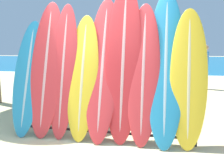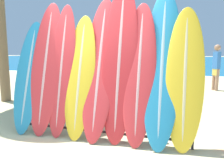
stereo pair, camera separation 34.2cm
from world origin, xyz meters
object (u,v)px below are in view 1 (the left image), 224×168
object	(u,v)px
surfboard_slot_1	(46,68)
surfboard_slot_6	(143,73)
surfboard_slot_7	(166,66)
surfboard_slot_4	(103,67)
surfboard_slot_8	(189,78)
surfboard_slot_0	(28,77)
surfboard_rack	(102,113)
person_mid_beach	(204,65)
surfboard_slot_5	(123,61)
person_near_water	(117,68)
surfboard_slot_2	(63,70)
surfboard_slot_3	(83,76)

from	to	relation	value
surfboard_slot_1	surfboard_slot_6	bearing A→B (deg)	-0.36
surfboard_slot_7	surfboard_slot_4	bearing A→B (deg)	-179.57
surfboard_slot_6	surfboard_slot_8	size ratio (longest dim) A/B	1.06
surfboard_slot_0	surfboard_slot_4	size ratio (longest dim) A/B	0.85
surfboard_rack	surfboard_slot_1	size ratio (longest dim) A/B	1.29
surfboard_rack	person_mid_beach	size ratio (longest dim) A/B	1.76
surfboard_slot_5	surfboard_rack	bearing A→B (deg)	-163.99
surfboard_slot_1	surfboard_slot_4	distance (m)	1.00
surfboard_slot_1	person_near_water	world-z (taller)	surfboard_slot_1
person_near_water	surfboard_slot_8	bearing A→B (deg)	-44.44
surfboard_slot_6	surfboard_slot_4	bearing A→B (deg)	175.95
surfboard_slot_8	person_near_water	size ratio (longest dim) A/B	1.22
surfboard_slot_0	person_mid_beach	distance (m)	6.90
person_near_water	surfboard_slot_5	bearing A→B (deg)	-59.62
surfboard_slot_2	surfboard_slot_6	xyz separation A→B (m)	(1.35, -0.00, -0.02)
surfboard_slot_1	person_near_water	size ratio (longest dim) A/B	1.35
surfboard_slot_8	person_mid_beach	world-z (taller)	surfboard_slot_8
surfboard_slot_1	surfboard_slot_8	distance (m)	2.35
person_near_water	person_mid_beach	world-z (taller)	person_near_water
surfboard_slot_4	surfboard_slot_7	distance (m)	1.02
surfboard_slot_1	surfboard_slot_7	bearing A→B (deg)	1.28
surfboard_slot_0	surfboard_slot_3	bearing A→B (deg)	-0.20
surfboard_slot_7	person_mid_beach	xyz separation A→B (m)	(1.64, 5.55, -0.29)
surfboard_slot_2	surfboard_slot_3	world-z (taller)	surfboard_slot_2
surfboard_rack	surfboard_slot_7	xyz separation A→B (m)	(1.00, 0.12, 0.79)
surfboard_slot_6	person_near_water	distance (m)	3.42
surfboard_slot_8	person_mid_beach	size ratio (longest dim) A/B	1.23
surfboard_slot_6	surfboard_slot_7	world-z (taller)	surfboard_slot_7
surfboard_slot_2	surfboard_slot_7	bearing A→B (deg)	1.84
surfboard_slot_0	surfboard_slot_1	distance (m)	0.39
surfboard_slot_4	surfboard_slot_5	bearing A→B (deg)	-2.24
surfboard_slot_6	person_mid_beach	world-z (taller)	surfboard_slot_6
surfboard_slot_3	person_mid_beach	world-z (taller)	surfboard_slot_3
surfboard_slot_3	person_mid_beach	xyz separation A→B (m)	(2.99, 5.62, -0.10)
surfboard_slot_3	surfboard_slot_4	xyz separation A→B (m)	(0.33, 0.07, 0.15)
surfboard_slot_4	person_near_water	bearing A→B (deg)	96.36
surfboard_rack	surfboard_slot_0	size ratio (longest dim) A/B	1.50
surfboard_slot_2	person_mid_beach	world-z (taller)	surfboard_slot_2
surfboard_slot_2	surfboard_slot_3	size ratio (longest dim) A/B	1.10
surfboard_rack	person_mid_beach	bearing A→B (deg)	64.96
surfboard_slot_0	person_mid_beach	xyz separation A→B (m)	(4.01, 5.62, -0.07)
surfboard_slot_2	surfboard_slot_6	size ratio (longest dim) A/B	1.02
surfboard_slot_2	surfboard_rack	bearing A→B (deg)	-5.18
surfboard_slot_5	surfboard_slot_1	bearing A→B (deg)	-178.99
surfboard_slot_5	person_mid_beach	size ratio (longest dim) A/B	1.51
surfboard_slot_2	surfboard_slot_5	bearing A→B (deg)	1.85
surfboard_rack	surfboard_slot_0	distance (m)	1.48
surfboard_slot_1	person_mid_beach	xyz separation A→B (m)	(3.66, 5.59, -0.23)
surfboard_slot_2	surfboard_slot_7	distance (m)	1.70
person_near_water	surfboard_slot_1	bearing A→B (deg)	-83.08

